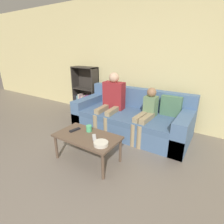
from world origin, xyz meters
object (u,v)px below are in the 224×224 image
at_px(couch, 132,118).
at_px(person_child, 147,112).
at_px(bookshelf, 85,95).
at_px(tv_remote_0, 75,130).
at_px(snack_bowl, 101,144).
at_px(tv_remote_1, 94,137).
at_px(cup_near, 89,128).
at_px(coffee_table, 87,138).
at_px(person_adult, 112,98).

xyz_separation_m(couch, person_child, (0.35, -0.15, 0.25)).
bearing_deg(bookshelf, tv_remote_0, -53.85).
xyz_separation_m(couch, snack_bowl, (0.21, -1.31, 0.16)).
distance_m(bookshelf, tv_remote_1, 2.32).
relative_size(couch, cup_near, 23.39).
relative_size(coffee_table, cup_near, 9.83).
height_order(person_adult, person_child, person_adult).
distance_m(bookshelf, coffee_table, 2.23).
bearing_deg(person_adult, tv_remote_1, -73.02).
distance_m(bookshelf, cup_near, 2.10).
height_order(cup_near, snack_bowl, cup_near).
bearing_deg(tv_remote_1, bookshelf, 91.53).
xyz_separation_m(person_adult, tv_remote_1, (0.42, -1.13, -0.23)).
bearing_deg(snack_bowl, bookshelf, 135.02).
height_order(coffee_table, snack_bowl, snack_bowl).
bearing_deg(bookshelf, couch, -16.70).
xyz_separation_m(bookshelf, person_adult, (1.17, -0.56, 0.22)).
xyz_separation_m(bookshelf, coffee_table, (1.47, -1.68, -0.06)).
bearing_deg(person_child, cup_near, -116.64).
distance_m(cup_near, tv_remote_0, 0.22).
xyz_separation_m(tv_remote_1, snack_bowl, (0.19, -0.10, 0.01)).
height_order(bookshelf, tv_remote_0, bookshelf).
xyz_separation_m(couch, coffee_table, (-0.11, -1.21, 0.09)).
height_order(couch, bookshelf, bookshelf).
xyz_separation_m(coffee_table, person_adult, (-0.30, 1.12, 0.28)).
distance_m(bookshelf, person_adult, 1.32).
xyz_separation_m(person_child, cup_near, (-0.52, -0.93, -0.06)).
relative_size(tv_remote_1, snack_bowl, 0.83).
height_order(bookshelf, coffee_table, bookshelf).
relative_size(coffee_table, person_child, 1.01).
bearing_deg(person_child, tv_remote_1, -104.82).
distance_m(person_adult, snack_bowl, 1.39).
bearing_deg(bookshelf, coffee_table, -48.87).
height_order(person_child, tv_remote_0, person_child).
bearing_deg(tv_remote_0, bookshelf, 138.75).
xyz_separation_m(coffee_table, tv_remote_0, (-0.26, 0.03, 0.05)).
bearing_deg(couch, person_adult, -168.04).
xyz_separation_m(coffee_table, person_child, (0.46, 1.06, 0.16)).
height_order(couch, tv_remote_1, couch).
xyz_separation_m(tv_remote_0, snack_bowl, (0.58, -0.13, 0.01)).
distance_m(coffee_table, tv_remote_1, 0.14).
relative_size(bookshelf, person_adult, 1.00).
xyz_separation_m(person_adult, cup_near, (0.23, -1.00, -0.19)).
bearing_deg(bookshelf, person_child, -17.95).
distance_m(person_adult, tv_remote_0, 1.12).
bearing_deg(cup_near, person_adult, 103.10).
relative_size(coffee_table, snack_bowl, 4.87).
bearing_deg(snack_bowl, cup_near, 149.37).
height_order(person_adult, cup_near, person_adult).
relative_size(couch, tv_remote_1, 13.87).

